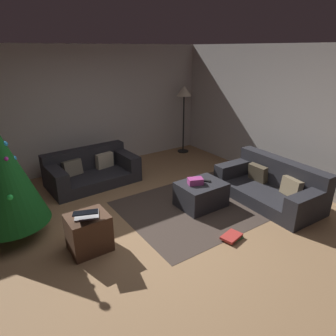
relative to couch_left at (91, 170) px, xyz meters
name	(u,v)px	position (x,y,z in m)	size (l,w,h in m)	color
ground_plane	(155,233)	(0.10, -2.25, -0.25)	(6.40, 6.40, 0.00)	#93704C
rear_partition	(75,110)	(0.10, 0.89, 1.05)	(6.40, 0.12, 2.60)	#BCB7B2
corner_partition	(297,119)	(3.24, -2.25, 1.05)	(0.12, 6.40, 2.60)	#B5B0AB
couch_left	(91,170)	(0.00, 0.00, 0.00)	(1.74, 1.02, 0.65)	#26262B
couch_right	(272,186)	(2.35, -2.52, 0.01)	(0.98, 1.84, 0.71)	#26262B
ottoman	(201,194)	(1.19, -1.99, -0.04)	(0.76, 0.60, 0.42)	#26262B
gift_box	(195,181)	(1.08, -1.96, 0.22)	(0.24, 0.16, 0.10)	#B23F8C
tv_remote	(206,181)	(1.29, -1.98, 0.18)	(0.05, 0.16, 0.02)	black
christmas_tree	(3,175)	(-1.59, -1.19, 0.71)	(1.03, 1.03, 1.77)	brown
side_table	(89,233)	(-0.81, -2.07, 0.00)	(0.52, 0.44, 0.51)	#4C3323
laptop	(86,214)	(-0.83, -2.13, 0.32)	(0.42, 0.47, 0.17)	silver
book_stack	(232,237)	(0.92, -2.99, -0.22)	(0.33, 0.26, 0.07)	#387A47
corner_lamp	(184,96)	(2.68, 0.49, 1.18)	(0.36, 0.36, 1.68)	black
area_rug	(200,205)	(1.19, -1.99, -0.25)	(2.60, 2.00, 0.01)	#41352E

